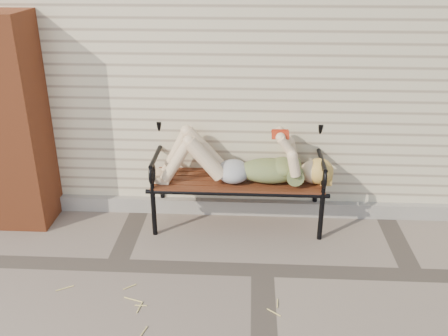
{
  "coord_description": "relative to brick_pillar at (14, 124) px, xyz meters",
  "views": [
    {
      "loc": [
        -0.13,
        -3.5,
        2.49
      ],
      "look_at": [
        -0.36,
        0.58,
        0.68
      ],
      "focal_mm": 40.0,
      "sensor_mm": 36.0,
      "label": 1
    }
  ],
  "objects": [
    {
      "name": "brick_pillar",
      "position": [
        0.0,
        0.0,
        0.0
      ],
      "size": [
        0.5,
        0.5,
        2.0
      ],
      "primitive_type": "cube",
      "color": "brown",
      "rests_on": "ground"
    },
    {
      "name": "foundation_strip",
      "position": [
        2.3,
        0.22,
        -0.93
      ],
      "size": [
        8.0,
        0.1,
        0.15
      ],
      "primitive_type": "cube",
      "color": "gray",
      "rests_on": "ground"
    },
    {
      "name": "reading_woman",
      "position": [
        2.08,
        -0.02,
        -0.33
      ],
      "size": [
        1.65,
        0.37,
        0.52
      ],
      "color": "#0A3C4B",
      "rests_on": "ground"
    },
    {
      "name": "house_wall",
      "position": [
        2.3,
        2.25,
        0.5
      ],
      "size": [
        8.0,
        4.0,
        3.0
      ],
      "primitive_type": "cube",
      "color": "beige",
      "rests_on": "ground"
    },
    {
      "name": "ground",
      "position": [
        2.3,
        -0.75,
        -1.0
      ],
      "size": [
        80.0,
        80.0,
        0.0
      ],
      "primitive_type": "plane",
      "color": "gray",
      "rests_on": "ground"
    },
    {
      "name": "garden_bench",
      "position": [
        2.06,
        0.12,
        -0.36
      ],
      "size": [
        1.75,
        0.7,
        1.13
      ],
      "color": "black",
      "rests_on": "ground"
    }
  ]
}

